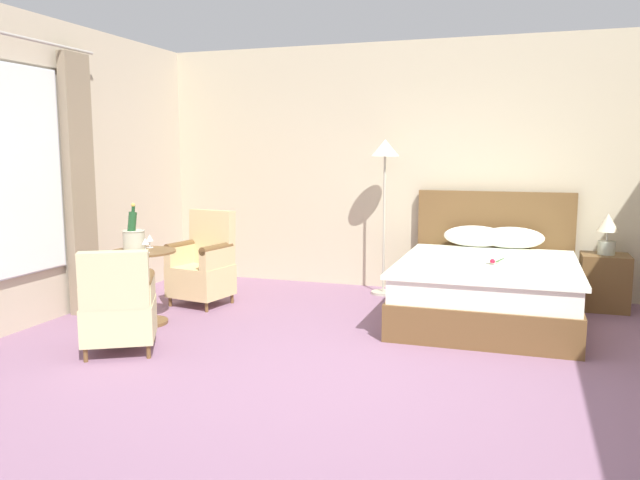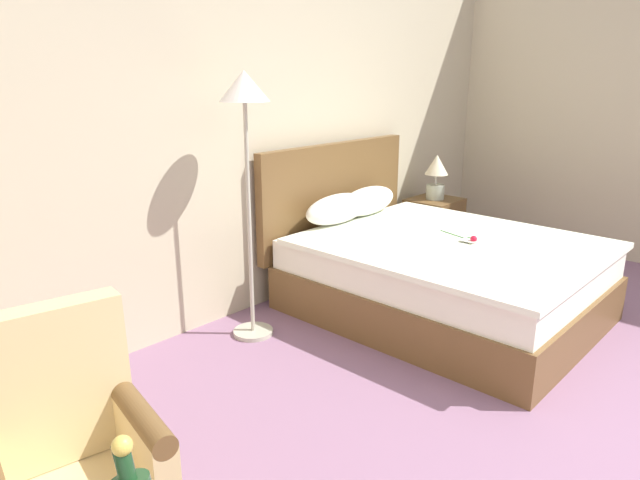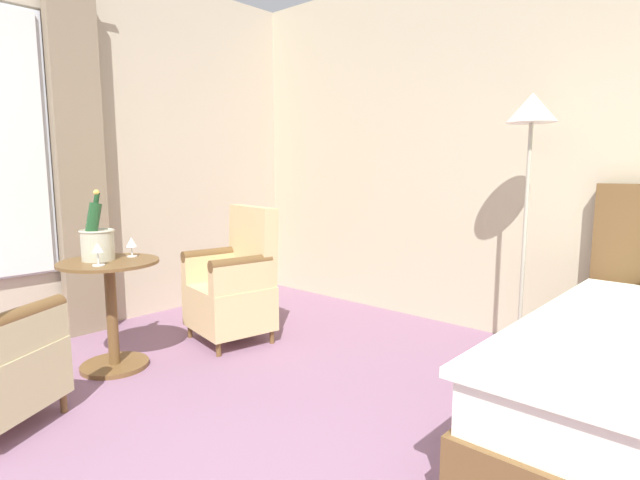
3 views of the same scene
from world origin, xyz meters
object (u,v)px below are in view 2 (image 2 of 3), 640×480
at_px(bedside_lamp, 436,173).
at_px(floor_lamp_brass, 245,121).
at_px(bed, 434,270).
at_px(nightstand, 433,228).

relative_size(bedside_lamp, floor_lamp_brass, 0.24).
relative_size(bed, floor_lamp_brass, 1.22).
xyz_separation_m(nightstand, bedside_lamp, (-0.00, 0.00, 0.55)).
xyz_separation_m(bed, bedside_lamp, (1.15, 0.72, 0.51)).
height_order(bed, bedside_lamp, bed).
bearing_deg(bed, floor_lamp_brass, 149.92).
bearing_deg(floor_lamp_brass, nightstand, 0.32).
height_order(bed, floor_lamp_brass, floor_lamp_brass).
distance_m(bed, bedside_lamp, 1.45).
bearing_deg(bed, nightstand, 32.06).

